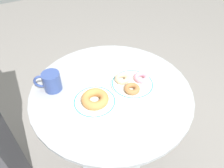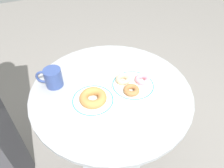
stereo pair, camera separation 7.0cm
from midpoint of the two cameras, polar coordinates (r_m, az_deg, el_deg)
The scene contains 9 objects.
ground_plane at distance 1.67m, azimuth 1.13°, elevation -21.11°, with size 7.00×7.00×0.02m, color gray.
cafe_table at distance 1.20m, azimuth 1.48°, elevation -9.80°, with size 0.78×0.78×0.77m.
plate_left at distance 0.97m, azimuth -3.12°, elevation -4.48°, with size 0.19×0.19×0.01m.
plate_right at distance 1.04m, azimuth 7.62°, elevation -0.40°, with size 0.21×0.21×0.01m.
donut_old_fashioned at distance 0.94m, azimuth -3.02°, elevation -3.78°, with size 0.12×0.12×0.04m, color #BC7F42.
donut_pink_frosted at distance 1.06m, azimuth 10.16°, elevation 1.20°, with size 0.08×0.08×0.03m, color pink.
donut_glazed at distance 1.04m, azimuth 4.99°, elevation 1.26°, with size 0.08×0.08×0.03m, color #E0B789.
donut_cinnamon at distance 0.99m, azimuth 7.34°, elevation -1.71°, with size 0.08×0.08×0.03m, color #A36B3D.
coffee_mug at distance 1.04m, azimuth -13.98°, elevation 1.63°, with size 0.12×0.09×0.09m.
Camera 2 is at (-0.31, -0.66, 1.49)m, focal length 33.75 mm.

